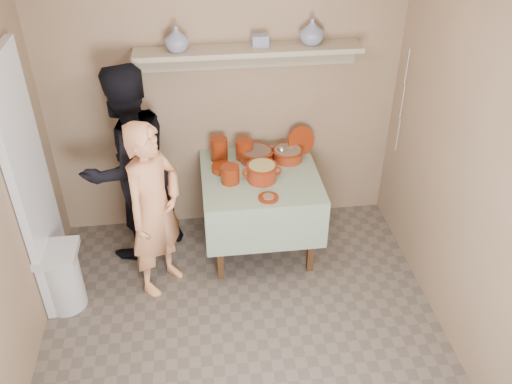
{
  "coord_description": "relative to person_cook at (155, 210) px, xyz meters",
  "views": [
    {
      "loc": [
        -0.25,
        -2.48,
        3.18
      ],
      "look_at": [
        0.15,
        0.75,
        0.95
      ],
      "focal_mm": 38.0,
      "sensor_mm": 36.0,
      "label": 1
    }
  ],
  "objects": [
    {
      "name": "ground",
      "position": [
        0.61,
        -0.91,
        -0.74
      ],
      "size": [
        3.5,
        3.5,
        0.0
      ],
      "primitive_type": "plane",
      "color": "#62574D",
      "rests_on": "ground"
    },
    {
      "name": "tile_panel",
      "position": [
        -0.85,
        0.04,
        0.26
      ],
      "size": [
        0.06,
        0.7,
        2.0
      ],
      "primitive_type": "cube",
      "color": "silver",
      "rests_on": "ground"
    },
    {
      "name": "plate_stack_a",
      "position": [
        0.54,
        0.66,
        0.12
      ],
      "size": [
        0.15,
        0.15,
        0.2
      ],
      "primitive_type": "cylinder",
      "color": "maroon",
      "rests_on": "serving_table"
    },
    {
      "name": "plate_stack_b",
      "position": [
        0.76,
        0.64,
        0.11
      ],
      "size": [
        0.15,
        0.15,
        0.18
      ],
      "primitive_type": "cylinder",
      "color": "maroon",
      "rests_on": "serving_table"
    },
    {
      "name": "bowl_stack",
      "position": [
        0.6,
        0.29,
        0.1
      ],
      "size": [
        0.15,
        0.15,
        0.15
      ],
      "primitive_type": "cylinder",
      "color": "maroon",
      "rests_on": "serving_table"
    },
    {
      "name": "empty_bowl",
      "position": [
        0.55,
        0.46,
        0.05
      ],
      "size": [
        0.18,
        0.18,
        0.05
      ],
      "primitive_type": "cylinder",
      "color": "maroon",
      "rests_on": "serving_table"
    },
    {
      "name": "propped_lid",
      "position": [
        1.26,
        0.68,
        0.14
      ],
      "size": [
        0.27,
        0.18,
        0.24
      ],
      "primitive_type": "cylinder",
      "rotation": [
        1.21,
        0.0,
        0.31
      ],
      "color": "maroon",
      "rests_on": "serving_table"
    },
    {
      "name": "vase_right",
      "position": [
        1.31,
        0.73,
        1.08
      ],
      "size": [
        0.25,
        0.25,
        0.2
      ],
      "primitive_type": "imported",
      "rotation": [
        0.0,
        0.0,
        0.33
      ],
      "color": "navy",
      "rests_on": "wall_shelf"
    },
    {
      "name": "vase_left",
      "position": [
        0.26,
        0.71,
        1.08
      ],
      "size": [
        0.21,
        0.21,
        0.2
      ],
      "primitive_type": "imported",
      "rotation": [
        0.0,
        0.0,
        0.11
      ],
      "color": "navy",
      "rests_on": "wall_shelf"
    },
    {
      "name": "ceramic_box",
      "position": [
        0.9,
        0.73,
        1.03
      ],
      "size": [
        0.13,
        0.1,
        0.09
      ],
      "primitive_type": "cube",
      "rotation": [
        0.0,
        0.0,
        0.05
      ],
      "color": "navy",
      "rests_on": "wall_shelf"
    },
    {
      "name": "person_cook",
      "position": [
        0.0,
        0.0,
        0.0
      ],
      "size": [
        0.61,
        0.64,
        1.48
      ],
      "primitive_type": "imported",
      "rotation": [
        0.0,
        0.0,
        0.9
      ],
      "color": "#F19C68",
      "rests_on": "ground"
    },
    {
      "name": "person_helper",
      "position": [
        -0.21,
        0.49,
        0.12
      ],
      "size": [
        1.06,
        1.03,
        1.72
      ],
      "primitive_type": "imported",
      "rotation": [
        0.0,
        0.0,
        -2.46
      ],
      "color": "black",
      "rests_on": "ground"
    },
    {
      "name": "room_shell",
      "position": [
        0.61,
        -0.91,
        0.87
      ],
      "size": [
        3.04,
        3.54,
        2.62
      ],
      "color": "#987A5D",
      "rests_on": "ground"
    },
    {
      "name": "serving_table",
      "position": [
        0.86,
        0.37,
        -0.1
      ],
      "size": [
        0.97,
        0.97,
        0.76
      ],
      "color": "#4C2D16",
      "rests_on": "ground"
    },
    {
      "name": "cazuela_meat_a",
      "position": [
        0.85,
        0.6,
        0.08
      ],
      "size": [
        0.3,
        0.3,
        0.1
      ],
      "color": "maroon",
      "rests_on": "serving_table"
    },
    {
      "name": "cazuela_meat_b",
      "position": [
        1.13,
        0.58,
        0.08
      ],
      "size": [
        0.28,
        0.28,
        0.1
      ],
      "color": "maroon",
      "rests_on": "serving_table"
    },
    {
      "name": "ladle",
      "position": [
        1.07,
        0.56,
        0.13
      ],
      "size": [
        0.08,
        0.26,
        0.19
      ],
      "color": "silver",
      "rests_on": "cazuela_meat_b"
    },
    {
      "name": "cazuela_rice",
      "position": [
        0.86,
        0.29,
        0.11
      ],
      "size": [
        0.33,
        0.25,
        0.14
      ],
      "color": "maroon",
      "rests_on": "serving_table"
    },
    {
      "name": "front_plate",
      "position": [
        0.88,
        0.01,
        0.03
      ],
      "size": [
        0.16,
        0.16,
        0.03
      ],
      "color": "maroon",
      "rests_on": "serving_table"
    },
    {
      "name": "wall_shelf",
      "position": [
        0.81,
        0.75,
        0.93
      ],
      "size": [
        1.8,
        0.25,
        0.21
      ],
      "color": "tan",
      "rests_on": "room_shell"
    },
    {
      "name": "trash_bin",
      "position": [
        -0.75,
        -0.16,
        -0.46
      ],
      "size": [
        0.32,
        0.32,
        0.56
      ],
      "color": "silver",
      "rests_on": "ground"
    },
    {
      "name": "electrical_cord",
      "position": [
        2.08,
        0.57,
        0.51
      ],
      "size": [
        0.01,
        0.05,
        0.9
      ],
      "color": "silver",
      "rests_on": "wall_shelf"
    }
  ]
}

